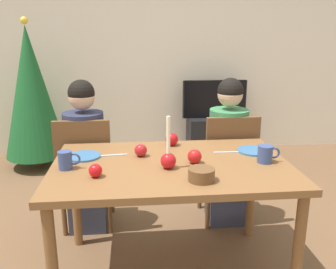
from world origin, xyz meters
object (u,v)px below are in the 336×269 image
(apple_near_candle, at_px, (195,156))
(apple_far_edge, at_px, (95,171))
(dining_table, at_px, (171,176))
(candle_centerpiece, at_px, (168,158))
(tv_stand, at_px, (213,136))
(tv, at_px, (215,99))
(mug_right, at_px, (266,154))
(apple_by_left_plate, at_px, (172,139))
(person_left_child, at_px, (86,159))
(plate_right, at_px, (254,151))
(chair_right, at_px, (228,163))
(christmas_tree, at_px, (32,93))
(bowl_walnuts, at_px, (201,175))
(plate_left, at_px, (84,156))
(person_right_child, at_px, (227,154))
(chair_left, at_px, (86,167))
(mug_left, at_px, (66,160))
(apple_by_right_mug, at_px, (141,150))

(apple_near_candle, relative_size, apple_far_edge, 1.15)
(dining_table, height_order, candle_centerpiece, candle_centerpiece)
(tv_stand, xyz_separation_m, tv, (0.00, 0.00, 0.47))
(mug_right, distance_m, apple_by_left_plate, 0.65)
(dining_table, distance_m, person_left_child, 0.87)
(plate_right, distance_m, mug_right, 0.21)
(tv_stand, xyz_separation_m, plate_right, (-0.22, -2.14, 0.52))
(chair_right, height_order, apple_by_left_plate, chair_right)
(apple_by_left_plate, bearing_deg, candle_centerpiece, -98.85)
(christmas_tree, bearing_deg, tv_stand, 6.00)
(apple_by_left_plate, bearing_deg, bowl_walnuts, -81.96)
(bowl_walnuts, bearing_deg, candle_centerpiece, 128.66)
(plate_right, bearing_deg, apple_near_candle, -157.26)
(tv, xyz_separation_m, plate_left, (-1.31, -2.14, 0.05))
(chair_right, xyz_separation_m, tv, (0.27, 1.69, 0.20))
(person_left_child, bearing_deg, person_right_child, 0.00)
(chair_left, bearing_deg, candle_centerpiece, -50.81)
(mug_left, bearing_deg, apple_far_edge, -37.61)
(bowl_walnuts, bearing_deg, christmas_tree, 121.80)
(chair_left, xyz_separation_m, mug_left, (-0.01, -0.64, 0.29))
(mug_left, distance_m, mug_right, 1.16)
(tv, height_order, mug_left, tv)
(bowl_walnuts, bearing_deg, mug_left, 161.92)
(person_left_child, relative_size, mug_right, 8.66)
(plate_right, bearing_deg, tv, 84.01)
(christmas_tree, bearing_deg, mug_left, -70.96)
(dining_table, relative_size, mug_right, 10.35)
(dining_table, bearing_deg, person_right_child, 51.19)
(tv_stand, bearing_deg, plate_right, -95.99)
(person_left_child, distance_m, christmas_tree, 1.64)
(candle_centerpiece, xyz_separation_m, mug_right, (0.58, 0.04, -0.01))
(dining_table, height_order, plate_left, plate_left)
(chair_left, height_order, mug_right, chair_left)
(person_left_child, relative_size, apple_far_edge, 16.05)
(tv, distance_m, plate_left, 2.51)
(candle_centerpiece, bearing_deg, plate_right, 22.67)
(chair_left, bearing_deg, dining_table, -45.97)
(candle_centerpiece, relative_size, mug_right, 2.24)
(christmas_tree, xyz_separation_m, bowl_walnuts, (1.46, -2.35, -0.08))
(apple_by_left_plate, height_order, apple_by_right_mug, apple_by_left_plate)
(person_right_child, xyz_separation_m, candle_centerpiece, (-0.54, -0.72, 0.24))
(person_right_child, distance_m, christmas_tree, 2.36)
(apple_near_candle, bearing_deg, person_right_child, 59.96)
(tv, bearing_deg, plate_left, -121.49)
(chair_left, relative_size, apple_far_edge, 12.32)
(plate_right, distance_m, apple_far_edge, 1.04)
(tv, distance_m, mug_left, 2.72)
(mug_left, height_order, mug_right, mug_left)
(person_right_child, bearing_deg, candle_centerpiece, -126.86)
(bowl_walnuts, bearing_deg, plate_left, 146.53)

